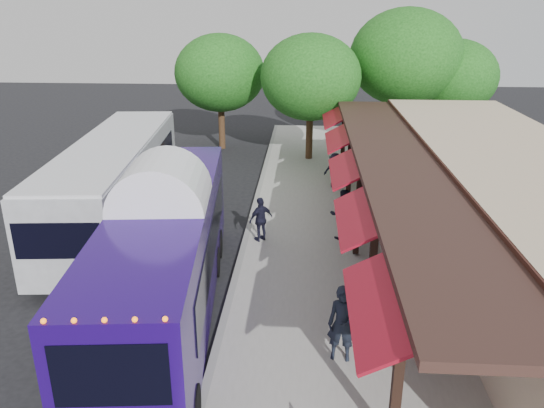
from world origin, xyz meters
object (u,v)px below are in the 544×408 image
(ped_d, at_px, (335,170))
(ped_a, at_px, (342,324))
(city_bus, at_px, (116,179))
(ped_b, at_px, (343,214))
(ped_c, at_px, (261,219))
(coach_bus, at_px, (166,252))

(ped_d, bearing_deg, ped_a, 106.29)
(city_bus, height_order, ped_d, city_bus)
(ped_a, xyz_separation_m, ped_b, (0.41, 6.80, -0.01))
(ped_a, height_order, ped_c, ped_a)
(ped_b, bearing_deg, ped_d, -101.11)
(city_bus, xyz_separation_m, ped_b, (8.33, -1.18, -0.72))
(ped_a, relative_size, ped_d, 1.17)
(coach_bus, xyz_separation_m, ped_d, (4.85, 10.64, -0.94))
(city_bus, bearing_deg, ped_a, -50.13)
(coach_bus, bearing_deg, city_bus, 113.85)
(city_bus, distance_m, ped_b, 8.45)
(coach_bus, distance_m, ped_d, 11.73)
(ped_d, bearing_deg, city_bus, 46.19)
(ped_b, relative_size, ped_c, 1.15)
(ped_a, distance_m, ped_c, 6.89)
(coach_bus, distance_m, ped_c, 5.19)
(city_bus, height_order, ped_b, city_bus)
(ped_b, height_order, ped_c, ped_b)
(coach_bus, bearing_deg, ped_a, -27.31)
(ped_c, relative_size, ped_d, 1.00)
(coach_bus, distance_m, ped_a, 4.85)
(coach_bus, bearing_deg, ped_c, 60.88)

